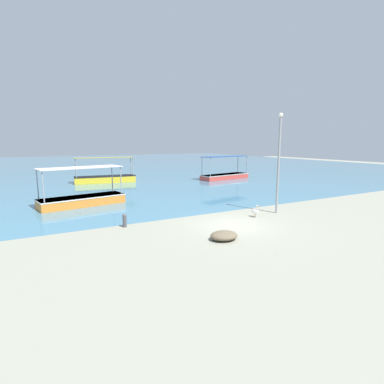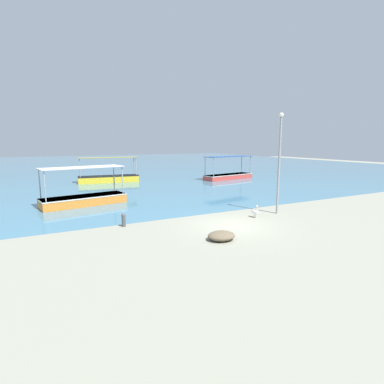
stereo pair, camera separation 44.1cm
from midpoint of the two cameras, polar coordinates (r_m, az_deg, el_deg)
name	(u,v)px [view 1 (the left image)]	position (r m, az deg, el deg)	size (l,w,h in m)	color
ground	(233,225)	(16.96, 7.06, -6.34)	(120.00, 120.00, 0.00)	gray
harbor_water	(87,166)	(62.16, -19.62, 4.73)	(110.00, 90.00, 0.00)	teal
fishing_boat_center	(225,175)	(37.94, 5.95, 3.28)	(7.02, 2.97, 2.83)	#CE433A
fishing_boat_far_right	(82,198)	(23.41, -20.68, -1.14)	(6.25, 2.95, 2.81)	orange
fishing_boat_far_left	(105,178)	(35.68, -16.53, 2.63)	(6.81, 2.29, 2.87)	gold
pelican	(255,211)	(18.93, 11.31, -3.61)	(0.31, 0.80, 0.80)	#E0997A
lamp_post	(279,158)	(19.95, 15.59, 6.17)	(0.28, 0.28, 6.41)	gray
mooring_bollard	(125,220)	(16.89, -13.45, -5.18)	(0.22, 0.22, 0.76)	#47474C
net_pile	(224,235)	(14.48, 5.24, -8.25)	(1.35, 1.15, 0.41)	brown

